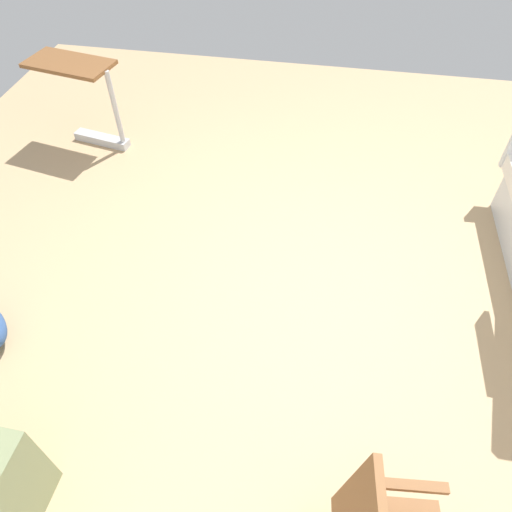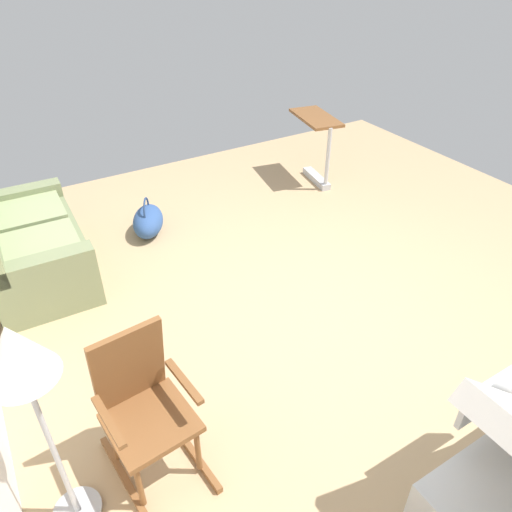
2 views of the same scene
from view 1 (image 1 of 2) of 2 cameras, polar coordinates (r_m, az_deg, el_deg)
The scene contains 2 objects.
ground_plane at distance 3.68m, azimuth 2.75°, elevation -2.39°, with size 7.23×7.23×0.00m, color tan.
overbed_table at distance 5.06m, azimuth -20.05°, elevation 17.97°, with size 0.87×0.54×0.84m.
Camera 1 is at (-0.24, 2.36, 2.81)m, focal length 32.97 mm.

